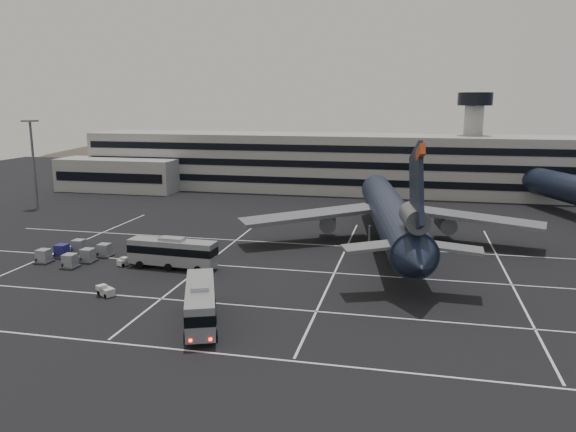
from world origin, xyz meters
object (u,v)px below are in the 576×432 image
object	(u,v)px
bus_far	(173,252)
uld_cluster	(75,253)
trijet_main	(391,214)
bus_near	(200,302)
tug_a	(124,262)

from	to	relation	value
bus_far	uld_cluster	world-z (taller)	bus_far
trijet_main	bus_far	distance (m)	33.19
bus_far	bus_near	bearing A→B (deg)	-145.12
trijet_main	uld_cluster	world-z (taller)	trijet_main
bus_far	tug_a	distance (m)	7.30
bus_near	uld_cluster	size ratio (longest dim) A/B	1.25
trijet_main	bus_near	distance (m)	39.00
trijet_main	uld_cluster	distance (m)	46.70
bus_near	uld_cluster	world-z (taller)	bus_near
uld_cluster	trijet_main	bearing A→B (deg)	21.05
bus_far	uld_cluster	xyz separation A→B (m)	(-15.37, 0.85, -1.41)
trijet_main	tug_a	bearing A→B (deg)	-162.08
trijet_main	tug_a	world-z (taller)	trijet_main
bus_far	trijet_main	bearing A→B (deg)	-54.85
trijet_main	tug_a	size ratio (longest dim) A/B	25.54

